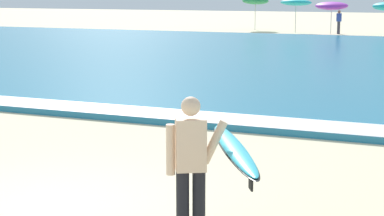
{
  "coord_description": "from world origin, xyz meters",
  "views": [
    {
      "loc": [
        4.89,
        -6.82,
        2.89
      ],
      "look_at": [
        1.28,
        2.09,
        1.1
      ],
      "focal_mm": 59.21,
      "sensor_mm": 36.0,
      "label": 1
    }
  ],
  "objects_px": {
    "surfer_with_board": "(210,158)",
    "beach_umbrella_0": "(255,1)",
    "beach_umbrella_1": "(296,3)",
    "beachgoer_near_row_mid": "(339,21)",
    "beach_umbrella_2": "(332,6)"
  },
  "relations": [
    {
      "from": "beach_umbrella_1",
      "to": "beachgoer_near_row_mid",
      "type": "bearing_deg",
      "value": -9.94
    },
    {
      "from": "beachgoer_near_row_mid",
      "to": "surfer_with_board",
      "type": "bearing_deg",
      "value": -83.0
    },
    {
      "from": "beach_umbrella_0",
      "to": "beach_umbrella_1",
      "type": "distance_m",
      "value": 3.86
    },
    {
      "from": "surfer_with_board",
      "to": "beach_umbrella_0",
      "type": "height_order",
      "value": "beach_umbrella_0"
    },
    {
      "from": "beach_umbrella_0",
      "to": "beachgoer_near_row_mid",
      "type": "xyz_separation_m",
      "value": [
        6.51,
        -2.28,
        -1.27
      ]
    },
    {
      "from": "beach_umbrella_0",
      "to": "beach_umbrella_2",
      "type": "bearing_deg",
      "value": -21.5
    },
    {
      "from": "beachgoer_near_row_mid",
      "to": "beach_umbrella_0",
      "type": "bearing_deg",
      "value": 160.72
    },
    {
      "from": "surfer_with_board",
      "to": "beach_umbrella_2",
      "type": "distance_m",
      "value": 37.1
    },
    {
      "from": "beach_umbrella_2",
      "to": "beachgoer_near_row_mid",
      "type": "height_order",
      "value": "beach_umbrella_2"
    },
    {
      "from": "surfer_with_board",
      "to": "beach_umbrella_0",
      "type": "bearing_deg",
      "value": 105.76
    },
    {
      "from": "surfer_with_board",
      "to": "beach_umbrella_1",
      "type": "distance_m",
      "value": 38.15
    },
    {
      "from": "surfer_with_board",
      "to": "beachgoer_near_row_mid",
      "type": "xyz_separation_m",
      "value": [
        -4.52,
        36.84,
        -0.18
      ]
    },
    {
      "from": "beach_umbrella_1",
      "to": "beach_umbrella_2",
      "type": "xyz_separation_m",
      "value": [
        2.57,
        -0.63,
        -0.19
      ]
    },
    {
      "from": "beach_umbrella_0",
      "to": "beach_umbrella_2",
      "type": "height_order",
      "value": "beach_umbrella_0"
    },
    {
      "from": "surfer_with_board",
      "to": "beach_umbrella_0",
      "type": "relative_size",
      "value": 0.96
    }
  ]
}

